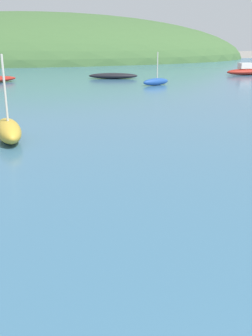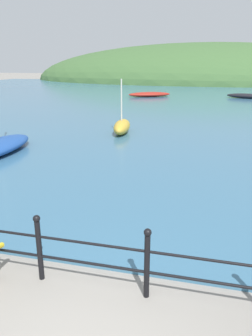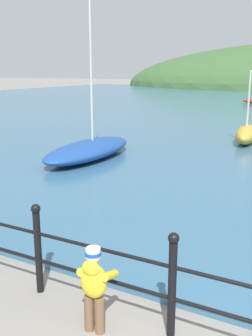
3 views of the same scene
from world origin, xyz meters
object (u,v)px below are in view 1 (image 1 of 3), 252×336
(boat_far_right, at_px, (156,82))
(boat_red_dinghy, at_px, (8,130))
(boat_twin_mast, at_px, (113,76))
(boat_mid_harbor, at_px, (247,71))

(boat_far_right, bearing_deg, boat_red_dinghy, -124.90)
(boat_far_right, distance_m, boat_twin_mast, 5.68)
(boat_mid_harbor, height_order, boat_red_dinghy, boat_red_dinghy)
(boat_mid_harbor, distance_m, boat_red_dinghy, 28.41)
(boat_twin_mast, bearing_deg, boat_red_dinghy, -112.09)
(boat_far_right, relative_size, boat_twin_mast, 0.55)
(boat_mid_harbor, xyz_separation_m, boat_twin_mast, (-12.61, -0.54, -0.11))
(boat_red_dinghy, bearing_deg, boat_far_right, 55.10)
(boat_far_right, height_order, boat_red_dinghy, boat_red_dinghy)
(boat_mid_harbor, height_order, boat_far_right, boat_far_right)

